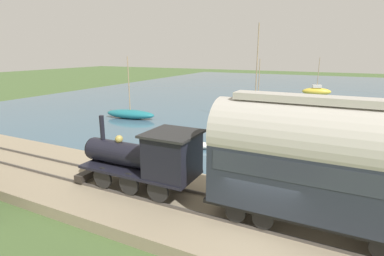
# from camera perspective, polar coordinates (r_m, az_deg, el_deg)

# --- Properties ---
(ground_plane) EXTENTS (200.00, 200.00, 0.00)m
(ground_plane) POSITION_cam_1_polar(r_m,az_deg,el_deg) (11.81, 12.57, -20.80)
(ground_plane) COLOR #476033
(harbor_water) EXTENTS (80.00, 80.00, 0.01)m
(harbor_water) POSITION_cam_1_polar(r_m,az_deg,el_deg) (54.08, 24.25, 5.99)
(harbor_water) COLOR #426075
(harbor_water) RESTS_ON ground
(rail_embankment) EXTENTS (6.00, 56.00, 0.64)m
(rail_embankment) POSITION_cam_1_polar(r_m,az_deg,el_deg) (12.36, 13.65, -17.69)
(rail_embankment) COLOR gray
(rail_embankment) RESTS_ON ground
(steam_locomotive) EXTENTS (2.21, 6.01, 3.20)m
(steam_locomotive) POSITION_cam_1_polar(r_m,az_deg,el_deg) (13.41, -8.19, -5.40)
(steam_locomotive) COLOR black
(steam_locomotive) RESTS_ON rail_embankment
(passenger_coach) EXTENTS (2.45, 8.01, 4.72)m
(passenger_coach) POSITION_cam_1_polar(r_m,az_deg,el_deg) (10.91, 24.32, -5.76)
(passenger_coach) COLOR black
(passenger_coach) RESTS_ON rail_embankment
(sailboat_teal) EXTENTS (2.29, 5.53, 6.24)m
(sailboat_teal) POSITION_cam_1_polar(r_m,az_deg,el_deg) (31.50, -11.67, 2.65)
(sailboat_teal) COLOR #1E707A
(sailboat_teal) RESTS_ON harbor_water
(sailboat_yellow) EXTENTS (2.35, 4.51, 5.83)m
(sailboat_yellow) POSITION_cam_1_polar(r_m,az_deg,el_deg) (51.22, 22.63, 6.50)
(sailboat_yellow) COLOR gold
(sailboat_yellow) RESTS_ON harbor_water
(sailboat_red) EXTENTS (2.54, 5.62, 9.18)m
(sailboat_red) POSITION_cam_1_polar(r_m,az_deg,el_deg) (29.06, 11.76, 1.83)
(sailboat_red) COLOR #B72D23
(sailboat_red) RESTS_ON harbor_water
(sailboat_brown) EXTENTS (2.00, 4.15, 5.88)m
(sailboat_brown) POSITION_cam_1_polar(r_m,az_deg,el_deg) (37.77, 12.40, 4.69)
(sailboat_brown) COLOR brown
(sailboat_brown) RESTS_ON harbor_water
(rowboat_near_shore) EXTENTS (1.79, 2.13, 0.47)m
(rowboat_near_shore) POSITION_cam_1_polar(r_m,az_deg,el_deg) (21.42, -14.62, -3.75)
(rowboat_near_shore) COLOR silver
(rowboat_near_shore) RESTS_ON harbor_water
(rowboat_far_out) EXTENTS (2.37, 2.20, 0.54)m
(rowboat_far_out) POSITION_cam_1_polar(r_m,az_deg,el_deg) (21.70, 21.42, -3.97)
(rowboat_far_out) COLOR #B7B2A3
(rowboat_far_out) RESTS_ON harbor_water
(rowboat_mid_harbor) EXTENTS (1.34, 2.72, 0.50)m
(rowboat_mid_harbor) POSITION_cam_1_polar(r_m,az_deg,el_deg) (21.44, 0.59, -3.20)
(rowboat_mid_harbor) COLOR silver
(rowboat_mid_harbor) RESTS_ON harbor_water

